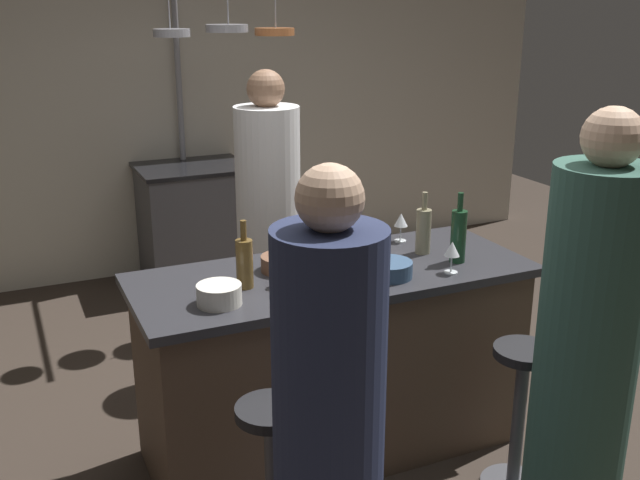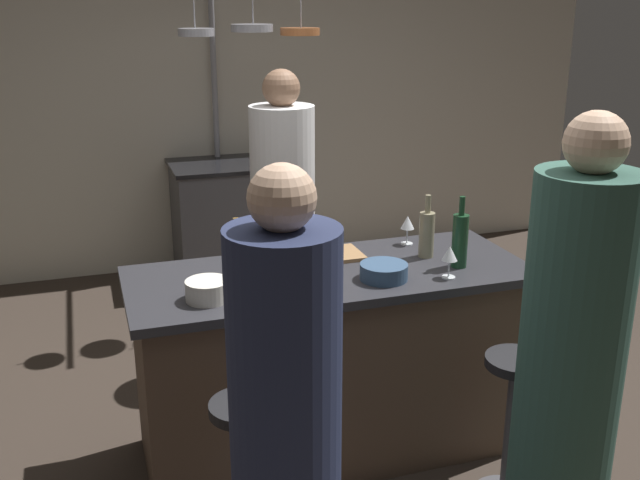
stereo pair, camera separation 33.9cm
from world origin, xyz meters
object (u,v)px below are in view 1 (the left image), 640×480
object	(u,v)px
pepper_mill	(335,263)
wine_glass_near_right_guest	(401,221)
wine_bottle_white	(423,230)
mixing_bowl_wooden	(283,263)
cutting_board	(326,255)
mixing_bowl_blue	(389,269)
guest_left	(329,442)
guest_right	(585,361)
chef	(269,234)
wine_bottle_amber	(244,262)
wine_bottle_green	(458,235)
bar_stool_left	(273,479)
bar_stool_right	(519,412)
mixing_bowl_ceramic	(219,295)
wine_glass_by_chef	(282,263)
stove_range	(195,223)
wine_glass_near_left_guest	(452,251)

from	to	relation	value
pepper_mill	wine_glass_near_right_guest	size ratio (longest dim) A/B	1.44
wine_bottle_white	mixing_bowl_wooden	distance (m)	0.70
cutting_board	mixing_bowl_blue	world-z (taller)	mixing_bowl_blue
guest_left	guest_right	xyz separation A→B (m)	(1.04, 0.03, 0.04)
chef	guest_right	xyz separation A→B (m)	(0.50, -1.94, 0.01)
wine_bottle_amber	wine_bottle_green	xyz separation A→B (m)	(1.00, -0.10, 0.02)
wine_bottle_green	wine_glass_near_right_guest	xyz separation A→B (m)	(-0.09, 0.37, -0.02)
pepper_mill	wine_bottle_green	world-z (taller)	wine_bottle_green
mixing_bowl_wooden	mixing_bowl_blue	bearing A→B (deg)	-33.95
wine_bottle_amber	wine_glass_near_right_guest	xyz separation A→B (m)	(0.91, 0.27, -0.01)
bar_stool_left	wine_bottle_amber	distance (m)	0.88
bar_stool_left	guest_left	world-z (taller)	guest_left
chef	mixing_bowl_wooden	bearing A→B (deg)	-106.19
mixing_bowl_wooden	guest_right	bearing A→B (deg)	-55.10
cutting_board	wine_bottle_amber	size ratio (longest dim) A/B	1.09
chef	guest_left	world-z (taller)	chef
guest_left	wine_glass_near_right_guest	size ratio (longest dim) A/B	11.17
bar_stool_right	wine_bottle_white	size ratio (longest dim) A/B	2.27
mixing_bowl_ceramic	mixing_bowl_blue	distance (m)	0.76
mixing_bowl_ceramic	wine_glass_by_chef	bearing A→B (deg)	14.03
stove_range	wine_glass_by_chef	bearing A→B (deg)	-96.29
bar_stool_left	pepper_mill	size ratio (longest dim) A/B	3.24
stove_range	mixing_bowl_wooden	xyz separation A→B (m)	(-0.20, -2.35, 0.49)
mixing_bowl_blue	mixing_bowl_ceramic	bearing A→B (deg)	179.43
guest_left	bar_stool_right	distance (m)	1.21
wine_bottle_white	wine_glass_near_right_guest	bearing A→B (deg)	92.38
bar_stool_left	mixing_bowl_ceramic	distance (m)	0.73
pepper_mill	mixing_bowl_ceramic	size ratio (longest dim) A/B	1.17
wine_bottle_green	wine_glass_near_right_guest	bearing A→B (deg)	103.63
chef	mixing_bowl_ceramic	distance (m)	1.29
mixing_bowl_ceramic	mixing_bowl_blue	size ratio (longest dim) A/B	0.87
bar_stool_right	wine_glass_by_chef	size ratio (longest dim) A/B	4.66
wine_bottle_amber	wine_glass_by_chef	bearing A→B (deg)	-21.39
chef	wine_glass_near_right_guest	size ratio (longest dim) A/B	11.67
wine_glass_near_right_guest	mixing_bowl_blue	distance (m)	0.51
wine_bottle_green	bar_stool_left	bearing A→B (deg)	-155.86
wine_glass_near_left_guest	mixing_bowl_blue	xyz separation A→B (m)	(-0.27, 0.07, -0.07)
stove_range	wine_bottle_amber	bearing A→B (deg)	-99.73
guest_left	wine_bottle_amber	world-z (taller)	guest_left
chef	pepper_mill	world-z (taller)	chef
mixing_bowl_ceramic	mixing_bowl_wooden	size ratio (longest dim) A/B	0.90
cutting_board	mixing_bowl_blue	distance (m)	0.37
guest_right	wine_glass_by_chef	distance (m)	1.24
wine_bottle_amber	wine_glass_by_chef	distance (m)	0.16
cutting_board	wine_glass_by_chef	size ratio (longest dim) A/B	2.19
pepper_mill	wine_bottle_white	distance (m)	0.61
guest_right	mixing_bowl_ceramic	bearing A→B (deg)	143.76
wine_bottle_white	wine_glass_near_right_guest	xyz separation A→B (m)	(-0.01, 0.20, -0.01)
wine_glass_near_right_guest	guest_left	bearing A→B (deg)	-127.90
guest_right	wine_bottle_white	size ratio (longest dim) A/B	5.77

